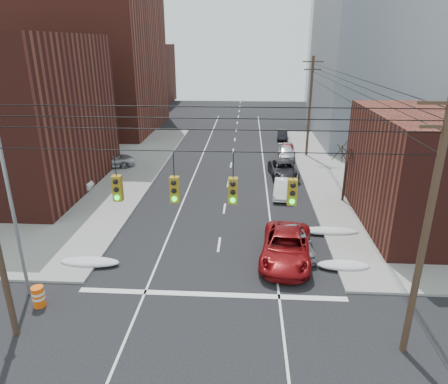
# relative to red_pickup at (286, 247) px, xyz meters

# --- Properties ---
(building_brick_tall) EXTENTS (24.00, 20.00, 30.00)m
(building_brick_tall) POSITION_rel_red_pickup_xyz_m (-28.14, 37.70, 14.13)
(building_brick_tall) COLOR maroon
(building_brick_tall) RESTS_ON ground
(building_brick_far) EXTENTS (22.00, 18.00, 12.00)m
(building_brick_far) POSITION_rel_red_pickup_xyz_m (-30.14, 63.70, 5.13)
(building_brick_far) COLOR #491B15
(building_brick_far) RESTS_ON ground
(building_office) EXTENTS (22.00, 20.00, 25.00)m
(building_office) POSITION_rel_red_pickup_xyz_m (17.86, 33.70, 11.63)
(building_office) COLOR gray
(building_office) RESTS_ON ground
(building_glass) EXTENTS (20.00, 18.00, 22.00)m
(building_glass) POSITION_rel_red_pickup_xyz_m (19.86, 59.70, 10.13)
(building_glass) COLOR gray
(building_glass) RESTS_ON ground
(utility_pole_right) EXTENTS (2.20, 0.28, 11.00)m
(utility_pole_right) POSITION_rel_red_pickup_xyz_m (4.36, -7.30, 4.92)
(utility_pole_right) COLOR #473323
(utility_pole_right) RESTS_ON ground
(utility_pole_far) EXTENTS (2.20, 0.28, 11.00)m
(utility_pole_far) POSITION_rel_red_pickup_xyz_m (4.36, 23.70, 4.92)
(utility_pole_far) COLOR #473323
(utility_pole_far) RESTS_ON ground
(traffic_signals) EXTENTS (17.00, 0.42, 2.02)m
(traffic_signals) POSITION_rel_red_pickup_xyz_m (-4.05, -7.33, 6.30)
(traffic_signals) COLOR black
(traffic_signals) RESTS_ON ground
(street_light) EXTENTS (0.44, 0.44, 9.32)m
(street_light) POSITION_rel_red_pickup_xyz_m (-13.64, -4.30, 4.67)
(street_light) COLOR gray
(street_light) RESTS_ON ground
(bare_tree) EXTENTS (2.09, 2.20, 4.93)m
(bare_tree) POSITION_rel_red_pickup_xyz_m (5.44, 9.70, 1.45)
(bare_tree) COLOR black
(bare_tree) RESTS_ON ground
(snow_nw) EXTENTS (3.50, 1.08, 0.42)m
(snow_nw) POSITION_rel_red_pickup_xyz_m (-11.54, -1.30, -0.66)
(snow_nw) COLOR silver
(snow_nw) RESTS_ON ground
(snow_ne) EXTENTS (3.00, 1.08, 0.42)m
(snow_ne) POSITION_rel_red_pickup_xyz_m (3.26, -0.80, -0.66)
(snow_ne) COLOR silver
(snow_ne) RESTS_ON ground
(snow_east_far) EXTENTS (4.00, 1.08, 0.42)m
(snow_east_far) POSITION_rel_red_pickup_xyz_m (3.26, 3.70, -0.66)
(snow_east_far) COLOR silver
(snow_east_far) RESTS_ON ground
(red_pickup) EXTENTS (3.62, 6.54, 1.73)m
(red_pickup) POSITION_rel_red_pickup_xyz_m (0.00, 0.00, 0.00)
(red_pickup) COLOR maroon
(red_pickup) RESTS_ON ground
(parked_car_a) EXTENTS (2.30, 4.59, 1.50)m
(parked_car_a) POSITION_rel_red_pickup_xyz_m (0.66, 1.11, -0.12)
(parked_car_a) COLOR #A9A9AD
(parked_car_a) RESTS_ON ground
(parked_car_b) EXTENTS (1.92, 4.32, 1.38)m
(parked_car_b) POSITION_rel_red_pickup_xyz_m (0.66, 10.77, -0.18)
(parked_car_b) COLOR white
(parked_car_b) RESTS_ON ground
(parked_car_c) EXTENTS (2.92, 5.53, 1.48)m
(parked_car_c) POSITION_rel_red_pickup_xyz_m (1.10, 15.97, -0.13)
(parked_car_c) COLOR black
(parked_car_c) RESTS_ON ground
(parked_car_d) EXTENTS (1.87, 4.45, 1.28)m
(parked_car_d) POSITION_rel_red_pickup_xyz_m (1.98, 22.80, -0.22)
(parked_car_d) COLOR silver
(parked_car_d) RESTS_ON ground
(parked_car_e) EXTENTS (1.94, 3.94, 1.29)m
(parked_car_e) POSITION_rel_red_pickup_xyz_m (2.26, 24.72, -0.22)
(parked_car_e) COLOR maroon
(parked_car_e) RESTS_ON ground
(parked_car_f) EXTENTS (1.61, 3.93, 1.27)m
(parked_car_f) POSITION_rel_red_pickup_xyz_m (2.26, 32.22, -0.23)
(parked_car_f) COLOR black
(parked_car_f) RESTS_ON ground
(lot_car_a) EXTENTS (4.06, 1.73, 1.30)m
(lot_car_a) POSITION_rel_red_pickup_xyz_m (-17.93, 10.65, -0.07)
(lot_car_a) COLOR silver
(lot_car_a) RESTS_ON sidewalk_nw
(lot_car_b) EXTENTS (5.65, 3.70, 1.44)m
(lot_car_b) POSITION_rel_red_pickup_xyz_m (-16.68, 17.88, 0.01)
(lot_car_b) COLOR #B2B3B7
(lot_car_b) RESTS_ON sidewalk_nw
(lot_car_c) EXTENTS (5.66, 3.24, 1.54)m
(lot_car_c) POSITION_rel_red_pickup_xyz_m (-20.17, 12.99, 0.06)
(lot_car_c) COLOR black
(lot_car_c) RESTS_ON sidewalk_nw
(lot_car_d) EXTENTS (4.67, 2.02, 1.57)m
(lot_car_d) POSITION_rel_red_pickup_xyz_m (-20.50, 17.94, 0.07)
(lot_car_d) COLOR #A6A5AA
(lot_car_d) RESTS_ON sidewalk_nw
(construction_barrel) EXTENTS (0.68, 0.68, 1.07)m
(construction_barrel) POSITION_rel_red_pickup_xyz_m (-12.59, -5.24, -0.31)
(construction_barrel) COLOR #F85B0D
(construction_barrel) RESTS_ON ground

